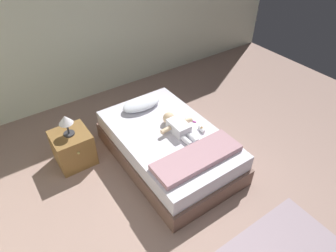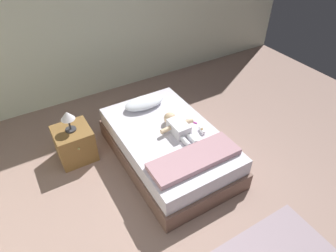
{
  "view_description": "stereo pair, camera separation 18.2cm",
  "coord_description": "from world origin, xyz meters",
  "px_view_note": "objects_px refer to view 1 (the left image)",
  "views": [
    {
      "loc": [
        -1.32,
        -1.33,
        2.77
      ],
      "look_at": [
        0.24,
        0.93,
        0.55
      ],
      "focal_mm": 31.27,
      "sensor_mm": 36.0,
      "label": 1
    },
    {
      "loc": [
        -1.16,
        -1.43,
        2.77
      ],
      "look_at": [
        0.24,
        0.93,
        0.55
      ],
      "focal_mm": 31.27,
      "sensor_mm": 36.0,
      "label": 2
    }
  ],
  "objects_px": {
    "baby": "(177,126)",
    "baby_bottle": "(202,129)",
    "pillow": "(141,104)",
    "toothbrush": "(190,120)",
    "lamp": "(66,121)",
    "bed": "(168,146)",
    "nightstand": "(73,148)"
  },
  "relations": [
    {
      "from": "pillow",
      "to": "lamp",
      "type": "height_order",
      "value": "lamp"
    },
    {
      "from": "baby",
      "to": "lamp",
      "type": "xyz_separation_m",
      "value": [
        -1.13,
        0.68,
        0.14
      ]
    },
    {
      "from": "bed",
      "to": "toothbrush",
      "type": "xyz_separation_m",
      "value": [
        0.37,
        0.03,
        0.24
      ]
    },
    {
      "from": "bed",
      "to": "baby",
      "type": "height_order",
      "value": "baby"
    },
    {
      "from": "toothbrush",
      "to": "baby_bottle",
      "type": "relative_size",
      "value": 1.22
    },
    {
      "from": "toothbrush",
      "to": "lamp",
      "type": "height_order",
      "value": "lamp"
    },
    {
      "from": "pillow",
      "to": "lamp",
      "type": "xyz_separation_m",
      "value": [
        -1.02,
        0.01,
        0.14
      ]
    },
    {
      "from": "bed",
      "to": "nightstand",
      "type": "height_order",
      "value": "nightstand"
    },
    {
      "from": "toothbrush",
      "to": "nightstand",
      "type": "distance_m",
      "value": 1.53
    },
    {
      "from": "pillow",
      "to": "baby",
      "type": "relative_size",
      "value": 0.94
    },
    {
      "from": "baby_bottle",
      "to": "nightstand",
      "type": "bearing_deg",
      "value": 147.87
    },
    {
      "from": "pillow",
      "to": "nightstand",
      "type": "height_order",
      "value": "pillow"
    },
    {
      "from": "baby",
      "to": "nightstand",
      "type": "bearing_deg",
      "value": 149.02
    },
    {
      "from": "bed",
      "to": "pillow",
      "type": "relative_size",
      "value": 3.37
    },
    {
      "from": "pillow",
      "to": "toothbrush",
      "type": "xyz_separation_m",
      "value": [
        0.36,
        -0.61,
        -0.06
      ]
    },
    {
      "from": "bed",
      "to": "baby_bottle",
      "type": "xyz_separation_m",
      "value": [
        0.36,
        -0.21,
        0.26
      ]
    },
    {
      "from": "toothbrush",
      "to": "lamp",
      "type": "xyz_separation_m",
      "value": [
        -1.38,
        0.62,
        0.19
      ]
    },
    {
      "from": "pillow",
      "to": "nightstand",
      "type": "distance_m",
      "value": 1.06
    },
    {
      "from": "lamp",
      "to": "nightstand",
      "type": "bearing_deg",
      "value": -90.0
    },
    {
      "from": "nightstand",
      "to": "lamp",
      "type": "relative_size",
      "value": 1.72
    },
    {
      "from": "bed",
      "to": "baby",
      "type": "xyz_separation_m",
      "value": [
        0.12,
        -0.03,
        0.3
      ]
    },
    {
      "from": "baby",
      "to": "lamp",
      "type": "height_order",
      "value": "lamp"
    },
    {
      "from": "pillow",
      "to": "toothbrush",
      "type": "bearing_deg",
      "value": -59.44
    },
    {
      "from": "bed",
      "to": "baby",
      "type": "relative_size",
      "value": 3.17
    },
    {
      "from": "pillow",
      "to": "baby",
      "type": "height_order",
      "value": "baby"
    },
    {
      "from": "baby_bottle",
      "to": "pillow",
      "type": "bearing_deg",
      "value": 112.58
    },
    {
      "from": "baby_bottle",
      "to": "toothbrush",
      "type": "bearing_deg",
      "value": 88.41
    },
    {
      "from": "baby",
      "to": "baby_bottle",
      "type": "xyz_separation_m",
      "value": [
        0.24,
        -0.18,
        -0.04
      ]
    },
    {
      "from": "toothbrush",
      "to": "nightstand",
      "type": "height_order",
      "value": "toothbrush"
    },
    {
      "from": "toothbrush",
      "to": "pillow",
      "type": "bearing_deg",
      "value": 120.56
    },
    {
      "from": "bed",
      "to": "baby",
      "type": "bearing_deg",
      "value": -12.61
    },
    {
      "from": "lamp",
      "to": "baby_bottle",
      "type": "bearing_deg",
      "value": -32.14
    }
  ]
}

